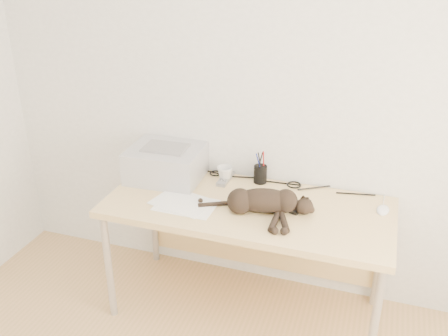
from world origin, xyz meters
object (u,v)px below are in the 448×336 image
(desk, at_px, (251,217))
(cat, at_px, (261,202))
(printer, at_px, (166,163))
(mug, at_px, (225,174))
(pen_cup, at_px, (260,174))
(mouse, at_px, (383,208))

(desk, distance_m, cat, 0.26)
(printer, height_order, mug, printer)
(cat, distance_m, pen_cup, 0.36)
(desk, relative_size, printer, 3.53)
(mug, height_order, pen_cup, pen_cup)
(desk, relative_size, cat, 2.51)
(cat, bearing_deg, mug, 121.96)
(cat, relative_size, mug, 6.70)
(printer, height_order, pen_cup, printer)
(printer, height_order, mouse, printer)
(mug, relative_size, mouse, 0.83)
(desk, xyz_separation_m, mug, (-0.22, 0.16, 0.18))
(printer, relative_size, cat, 0.71)
(printer, distance_m, cat, 0.70)
(desk, height_order, printer, printer)
(desk, distance_m, printer, 0.62)
(mug, bearing_deg, cat, -44.93)
(desk, xyz_separation_m, printer, (-0.57, 0.08, 0.23))
(desk, bearing_deg, cat, -58.09)
(printer, distance_m, mouse, 1.29)
(mug, height_order, mouse, mug)
(desk, distance_m, pen_cup, 0.28)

